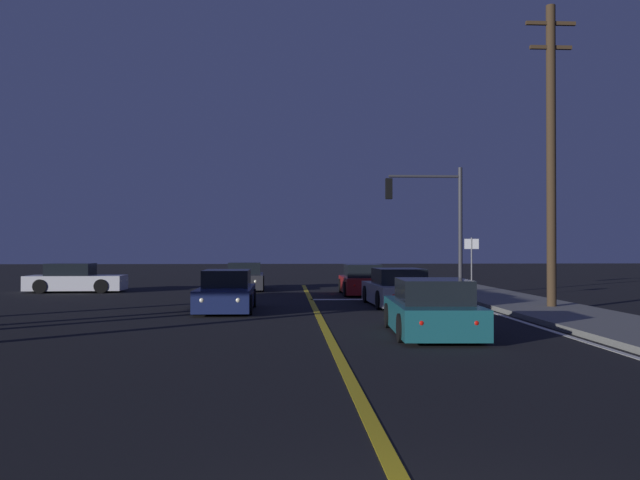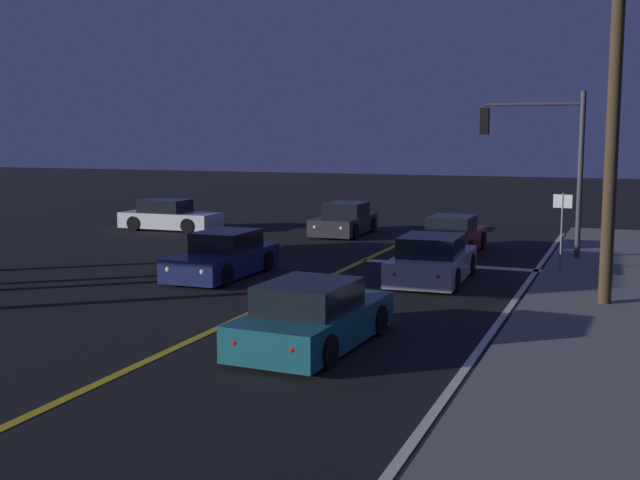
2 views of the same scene
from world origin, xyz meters
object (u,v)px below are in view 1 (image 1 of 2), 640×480
(car_following_oncoming_white, at_px, (75,280))
(car_side_waiting_teal, at_px, (432,310))
(car_parked_curb_red, at_px, (362,281))
(car_distant_tail_charcoal, at_px, (245,278))
(street_sign_corner, at_px, (472,258))
(traffic_signal_near_right, at_px, (433,210))
(car_mid_block_navy, at_px, (226,293))
(car_far_approaching_silver, at_px, (398,289))
(utility_pole_right, at_px, (551,152))

(car_following_oncoming_white, bearing_deg, car_side_waiting_teal, 39.41)
(car_parked_curb_red, xyz_separation_m, car_side_waiting_teal, (0.10, -13.55, 0.00))
(car_parked_curb_red, bearing_deg, car_distant_tail_charcoal, 146.36)
(car_following_oncoming_white, xyz_separation_m, street_sign_corner, (17.17, -5.60, 1.08))
(traffic_signal_near_right, bearing_deg, car_mid_block_navy, 38.42)
(car_mid_block_navy, xyz_separation_m, car_parked_curb_red, (5.34, 7.18, -0.00))
(car_side_waiting_teal, distance_m, traffic_signal_near_right, 13.74)
(car_far_approaching_silver, distance_m, car_mid_block_navy, 6.15)
(car_mid_block_navy, bearing_deg, car_distant_tail_charcoal, -89.84)
(car_far_approaching_silver, bearing_deg, car_side_waiting_teal, -96.02)
(utility_pole_right, relative_size, street_sign_corner, 4.08)
(car_following_oncoming_white, xyz_separation_m, car_side_waiting_teal, (13.29, -15.85, 0.00))
(car_mid_block_navy, bearing_deg, car_far_approaching_silver, -165.68)
(car_following_oncoming_white, distance_m, utility_pole_right, 21.64)
(car_mid_block_navy, bearing_deg, car_following_oncoming_white, -50.44)
(utility_pole_right, bearing_deg, car_following_oncoming_white, 151.49)
(car_parked_curb_red, height_order, utility_pole_right, utility_pole_right)
(street_sign_corner, bearing_deg, utility_pole_right, -72.67)
(car_following_oncoming_white, bearing_deg, car_mid_block_navy, 39.04)
(car_mid_block_navy, distance_m, car_parked_curb_red, 8.95)
(car_side_waiting_teal, bearing_deg, street_sign_corner, 72.05)
(car_mid_block_navy, height_order, street_sign_corner, street_sign_corner)
(car_distant_tail_charcoal, distance_m, utility_pole_right, 16.35)
(car_distant_tail_charcoal, bearing_deg, street_sign_corner, 141.92)
(car_following_oncoming_white, relative_size, car_mid_block_navy, 1.01)
(car_distant_tail_charcoal, relative_size, street_sign_corner, 1.72)
(traffic_signal_near_right, bearing_deg, street_sign_corner, 107.85)
(car_parked_curb_red, relative_size, street_sign_corner, 1.69)
(car_side_waiting_teal, relative_size, utility_pole_right, 0.44)
(car_parked_curb_red, distance_m, street_sign_corner, 5.28)
(traffic_signal_near_right, height_order, street_sign_corner, traffic_signal_near_right)
(car_far_approaching_silver, height_order, car_side_waiting_teal, same)
(car_far_approaching_silver, distance_m, car_side_waiting_teal, 7.92)
(car_far_approaching_silver, xyz_separation_m, street_sign_corner, (3.36, 2.35, 1.08))
(car_mid_block_navy, bearing_deg, utility_pole_right, 176.70)
(car_side_waiting_teal, xyz_separation_m, street_sign_corner, (3.88, 10.25, 1.08))
(street_sign_corner, bearing_deg, car_following_oncoming_white, 161.94)
(car_far_approaching_silver, bearing_deg, street_sign_corner, 32.72)
(car_parked_curb_red, relative_size, car_side_waiting_teal, 0.94)
(car_mid_block_navy, relative_size, car_distant_tail_charcoal, 1.03)
(car_side_waiting_teal, bearing_deg, car_distant_tail_charcoal, 110.51)
(traffic_signal_near_right, relative_size, utility_pole_right, 0.55)
(car_distant_tail_charcoal, xyz_separation_m, utility_pole_right, (10.76, -11.39, 4.65))
(car_side_waiting_teal, bearing_deg, traffic_signal_near_right, 79.93)
(car_side_waiting_teal, bearing_deg, car_mid_block_navy, 133.29)
(car_far_approaching_silver, distance_m, car_distant_tail_charcoal, 11.03)
(car_parked_curb_red, bearing_deg, car_side_waiting_teal, -89.43)
(car_following_oncoming_white, relative_size, street_sign_corner, 1.79)
(traffic_signal_near_right, bearing_deg, utility_pole_right, 107.53)
(car_distant_tail_charcoal, relative_size, utility_pole_right, 0.42)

